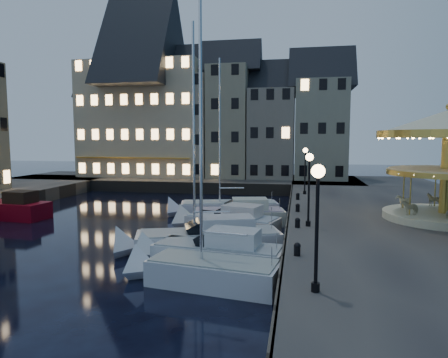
% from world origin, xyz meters
% --- Properties ---
extents(ground, '(160.00, 160.00, 0.00)m').
position_xyz_m(ground, '(0.00, 0.00, 0.00)').
color(ground, black).
rests_on(ground, ground).
extents(quay_east, '(16.00, 56.00, 1.30)m').
position_xyz_m(quay_east, '(14.00, 6.00, 0.65)').
color(quay_east, '#474442').
rests_on(quay_east, ground).
extents(quay_north, '(44.00, 12.00, 1.30)m').
position_xyz_m(quay_north, '(-8.00, 28.00, 0.65)').
color(quay_north, '#474442').
rests_on(quay_north, ground).
extents(quaywall_e, '(0.15, 44.00, 1.30)m').
position_xyz_m(quaywall_e, '(6.00, 6.00, 0.65)').
color(quaywall_e, '#47423A').
rests_on(quaywall_e, ground).
extents(quaywall_n, '(48.00, 0.15, 1.30)m').
position_xyz_m(quaywall_n, '(-6.00, 22.00, 0.65)').
color(quaywall_n, '#47423A').
rests_on(quaywall_n, ground).
extents(streetlamp_a, '(0.44, 0.44, 4.17)m').
position_xyz_m(streetlamp_a, '(7.20, -9.00, 4.02)').
color(streetlamp_a, black).
rests_on(streetlamp_a, quay_east).
extents(streetlamp_b, '(0.44, 0.44, 4.17)m').
position_xyz_m(streetlamp_b, '(7.20, 1.00, 4.02)').
color(streetlamp_b, black).
rests_on(streetlamp_b, quay_east).
extents(streetlamp_c, '(0.44, 0.44, 4.17)m').
position_xyz_m(streetlamp_c, '(7.20, 14.50, 4.02)').
color(streetlamp_c, black).
rests_on(streetlamp_c, quay_east).
extents(bollard_a, '(0.30, 0.30, 0.57)m').
position_xyz_m(bollard_a, '(6.60, -5.00, 1.60)').
color(bollard_a, black).
rests_on(bollard_a, quay_east).
extents(bollard_b, '(0.30, 0.30, 0.57)m').
position_xyz_m(bollard_b, '(6.60, 0.50, 1.60)').
color(bollard_b, black).
rests_on(bollard_b, quay_east).
extents(bollard_c, '(0.30, 0.30, 0.57)m').
position_xyz_m(bollard_c, '(6.60, 5.50, 1.60)').
color(bollard_c, black).
rests_on(bollard_c, quay_east).
extents(bollard_d, '(0.30, 0.30, 0.57)m').
position_xyz_m(bollard_d, '(6.60, 11.00, 1.60)').
color(bollard_d, black).
rests_on(bollard_d, quay_east).
extents(townhouse_na, '(5.50, 8.00, 12.80)m').
position_xyz_m(townhouse_na, '(-19.50, 30.00, 7.78)').
color(townhouse_na, '#9C8B6C').
rests_on(townhouse_na, quay_north).
extents(townhouse_nb, '(6.16, 8.00, 13.80)m').
position_xyz_m(townhouse_nb, '(-14.05, 30.00, 8.28)').
color(townhouse_nb, gray).
rests_on(townhouse_nb, quay_north).
extents(townhouse_nc, '(6.82, 8.00, 14.80)m').
position_xyz_m(townhouse_nc, '(-8.00, 30.00, 8.78)').
color(townhouse_nc, tan).
rests_on(townhouse_nc, quay_north).
extents(townhouse_nd, '(5.50, 8.00, 15.80)m').
position_xyz_m(townhouse_nd, '(-2.25, 30.00, 9.28)').
color(townhouse_nd, gray).
rests_on(townhouse_nd, quay_north).
extents(townhouse_ne, '(6.16, 8.00, 12.80)m').
position_xyz_m(townhouse_ne, '(3.20, 30.00, 7.78)').
color(townhouse_ne, slate).
rests_on(townhouse_ne, quay_north).
extents(townhouse_nf, '(6.82, 8.00, 13.80)m').
position_xyz_m(townhouse_nf, '(9.25, 30.00, 8.28)').
color(townhouse_nf, gray).
rests_on(townhouse_nf, quay_north).
extents(hotel_corner, '(17.60, 9.00, 16.80)m').
position_xyz_m(hotel_corner, '(-14.00, 30.00, 9.78)').
color(hotel_corner, '#CDB791').
rests_on(hotel_corner, quay_north).
extents(motorboat_a, '(6.72, 3.08, 11.06)m').
position_xyz_m(motorboat_a, '(2.55, -5.71, 0.54)').
color(motorboat_a, silver).
rests_on(motorboat_a, ground).
extents(motorboat_b, '(7.47, 3.03, 2.15)m').
position_xyz_m(motorboat_b, '(2.42, -3.27, 0.64)').
color(motorboat_b, silver).
rests_on(motorboat_b, ground).
extents(motorboat_c, '(8.96, 4.94, 12.03)m').
position_xyz_m(motorboat_c, '(1.37, -0.79, 0.68)').
color(motorboat_c, silver).
rests_on(motorboat_c, ground).
extents(motorboat_d, '(7.22, 4.12, 2.15)m').
position_xyz_m(motorboat_d, '(1.93, 4.03, 0.64)').
color(motorboat_d, silver).
rests_on(motorboat_d, ground).
extents(motorboat_e, '(7.74, 3.67, 2.15)m').
position_xyz_m(motorboat_e, '(1.98, 6.45, 0.64)').
color(motorboat_e, beige).
rests_on(motorboat_e, ground).
extents(motorboat_f, '(8.93, 4.21, 11.85)m').
position_xyz_m(motorboat_f, '(0.50, 9.85, 0.53)').
color(motorboat_f, silver).
rests_on(motorboat_f, ground).
extents(red_fishing_boat, '(7.12, 3.03, 5.78)m').
position_xyz_m(red_fishing_boat, '(-16.03, 5.61, 0.69)').
color(red_fishing_boat, maroon).
rests_on(red_fishing_boat, ground).
extents(carousel, '(8.13, 8.13, 7.12)m').
position_xyz_m(carousel, '(15.46, 4.34, 5.99)').
color(carousel, beige).
rests_on(carousel, quay_east).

